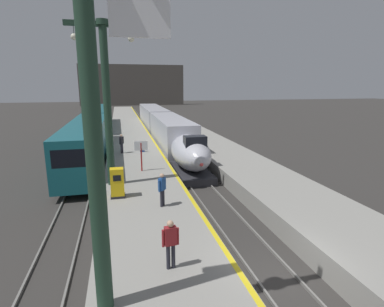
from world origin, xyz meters
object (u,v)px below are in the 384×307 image
(highspeed_train_main, at_px, (163,126))
(station_column_mid, at_px, (106,90))
(regional_train_adjacent, at_px, (95,128))
(station_column_near, at_px, (93,101))
(passenger_near_edge, at_px, (122,142))
(passenger_mid_platform, at_px, (171,241))
(departure_info_board, at_px, (141,150))
(rolling_suitcase, at_px, (142,148))
(passenger_far_waiting, at_px, (162,187))
(ticket_machine_yellow, at_px, (117,184))

(highspeed_train_main, height_order, station_column_mid, station_column_mid)
(regional_train_adjacent, relative_size, station_column_near, 4.07)
(passenger_near_edge, height_order, passenger_mid_platform, same)
(station_column_near, distance_m, passenger_mid_platform, 5.12)
(station_column_near, relative_size, departure_info_board, 4.24)
(highspeed_train_main, relative_size, rolling_suitcase, 38.84)
(passenger_mid_platform, height_order, rolling_suitcase, passenger_mid_platform)
(station_column_near, xyz_separation_m, passenger_far_waiting, (2.44, 6.58, -4.53))
(passenger_mid_platform, bearing_deg, regional_train_adjacent, 98.70)
(regional_train_adjacent, bearing_deg, departure_info_board, -75.07)
(ticket_machine_yellow, relative_size, departure_info_board, 0.75)
(passenger_mid_platform, bearing_deg, station_column_near, -146.12)
(passenger_near_edge, bearing_deg, passenger_far_waiting, -82.12)
(station_column_near, relative_size, station_column_mid, 0.96)
(station_column_mid, bearing_deg, station_column_near, -89.69)
(passenger_mid_platform, xyz_separation_m, rolling_suitcase, (0.49, 18.19, -0.69))
(station_column_near, distance_m, passenger_far_waiting, 8.36)
(station_column_near, bearing_deg, rolling_suitcase, 82.82)
(station_column_mid, xyz_separation_m, passenger_near_edge, (0.72, 8.72, -4.63))
(regional_train_adjacent, distance_m, rolling_suitcase, 10.57)
(ticket_machine_yellow, bearing_deg, passenger_near_edge, 88.07)
(station_column_near, bearing_deg, regional_train_adjacent, 94.46)
(passenger_near_edge, bearing_deg, station_column_mid, -94.74)
(passenger_mid_platform, bearing_deg, passenger_near_edge, 94.13)
(highspeed_train_main, distance_m, passenger_near_edge, 11.90)
(passenger_near_edge, distance_m, passenger_far_waiting, 12.96)
(station_column_mid, relative_size, passenger_mid_platform, 5.54)
(passenger_near_edge, distance_m, rolling_suitcase, 1.92)
(station_column_mid, xyz_separation_m, passenger_mid_platform, (2.03, -9.38, -4.63))
(highspeed_train_main, height_order, regional_train_adjacent, regional_train_adjacent)
(passenger_far_waiting, xyz_separation_m, departure_info_board, (-0.51, 6.65, 0.52))
(departure_info_board, bearing_deg, station_column_near, -98.32)
(station_column_mid, distance_m, ticket_machine_yellow, 5.42)
(station_column_mid, xyz_separation_m, rolling_suitcase, (2.51, 8.81, -5.32))
(ticket_machine_yellow, height_order, departure_info_board, departure_info_board)
(regional_train_adjacent, relative_size, ticket_machine_yellow, 22.87)
(station_column_near, height_order, passenger_mid_platform, station_column_near)
(highspeed_train_main, relative_size, ticket_machine_yellow, 23.84)
(regional_train_adjacent, height_order, passenger_far_waiting, regional_train_adjacent)
(station_column_mid, relative_size, departure_info_board, 4.42)
(station_column_near, relative_size, passenger_far_waiting, 5.32)
(regional_train_adjacent, height_order, station_column_mid, station_column_mid)
(highspeed_train_main, relative_size, passenger_far_waiting, 22.57)
(regional_train_adjacent, distance_m, station_column_mid, 18.93)
(passenger_mid_platform, relative_size, departure_info_board, 0.80)
(station_column_mid, height_order, departure_info_board, station_column_mid)
(rolling_suitcase, bearing_deg, passenger_near_edge, -177.02)
(highspeed_train_main, bearing_deg, rolling_suitcase, -107.69)
(regional_train_adjacent, relative_size, passenger_near_edge, 21.66)
(station_column_near, distance_m, passenger_near_edge, 19.96)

